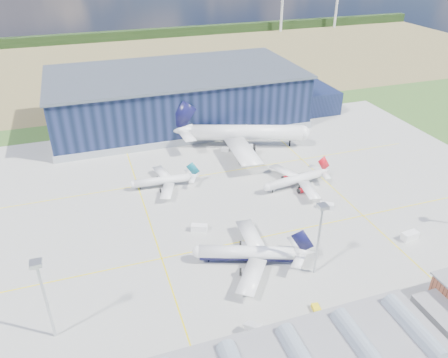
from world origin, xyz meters
TOP-DOWN VIEW (x-y plane):
  - ground at (0.00, 0.00)m, footprint 600.00×600.00m
  - apron at (0.00, 10.00)m, footprint 220.00×160.00m
  - farmland at (0.00, 220.00)m, footprint 600.00×220.00m
  - treeline at (0.00, 300.00)m, footprint 600.00×8.00m
  - hangar at (2.81, 94.80)m, footprint 145.00×62.00m
  - light_mast_west at (-60.00, -30.00)m, footprint 2.60×2.60m
  - light_mast_center at (10.00, -30.00)m, footprint 2.60×2.60m
  - airliner_navy at (-6.65, -19.76)m, footprint 45.72×45.27m
  - airliner_red at (26.25, 15.14)m, footprint 34.19×33.63m
  - airliner_widebody at (22.12, 55.00)m, footprint 80.43×79.58m
  - airliner_regional at (-21.05, 31.17)m, footprint 29.07×28.52m
  - gse_tug_b at (3.46, -42.82)m, footprint 2.26×3.03m
  - gse_van_a at (-15.58, -0.19)m, footprint 5.64×4.24m
  - gse_cart_a at (17.20, 15.99)m, footprint 2.40×3.19m
  - gse_van_b at (30.36, -1.95)m, footprint 5.17×4.70m
  - gse_cart_b at (11.70, 53.39)m, footprint 3.99×3.57m
  - gse_van_c at (46.18, -25.85)m, footprint 5.62×3.15m
  - airstair at (-15.02, -46.00)m, footprint 3.94×5.60m
  - car_a at (-0.11, -48.00)m, footprint 4.02×2.91m
  - car_b at (-8.16, -48.00)m, footprint 4.33×2.49m

SIDE VIEW (x-z plane):
  - ground at x=0.00m, z-range 0.00..0.00m
  - farmland at x=0.00m, z-range -0.01..0.01m
  - apron at x=0.00m, z-range -0.01..0.07m
  - gse_tug_b at x=3.46m, z-range 0.00..1.20m
  - gse_cart_a at x=17.20m, z-range 0.00..1.26m
  - car_a at x=-0.11m, z-range 0.00..1.27m
  - car_b at x=-8.16m, z-range 0.00..1.35m
  - gse_cart_b at x=11.70m, z-range 0.00..1.44m
  - gse_van_b at x=30.36m, z-range 0.00..2.21m
  - gse_van_a at x=-15.58m, z-range 0.00..2.26m
  - gse_van_c at x=46.18m, z-range 0.00..2.58m
  - airstair at x=-15.02m, z-range 0.00..3.33m
  - treeline at x=0.00m, z-range 0.00..8.00m
  - airliner_regional at x=-21.05m, z-range 0.00..8.86m
  - airliner_red at x=26.25m, z-range 0.00..9.90m
  - airliner_navy at x=-6.65m, z-range 0.00..11.66m
  - airliner_widebody at x=22.12m, z-range 0.00..20.69m
  - hangar at x=2.81m, z-range -1.43..24.67m
  - light_mast_west at x=-60.00m, z-range 3.93..26.93m
  - light_mast_center at x=10.00m, z-range 3.93..26.93m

